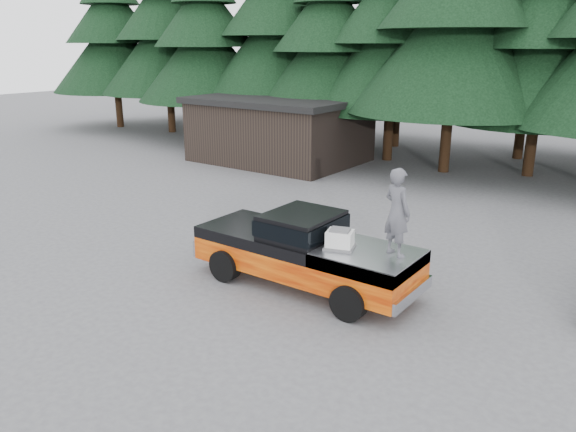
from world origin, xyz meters
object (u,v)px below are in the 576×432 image
Objects in this scene: man_on_bed at (397,212)px; utility_building at (280,129)px; air_compressor at (340,240)px; pickup_truck at (305,261)px.

man_on_bed is 0.24× the size of utility_building.
man_on_bed is (1.22, 0.39, 0.81)m from air_compressor.
air_compressor is (1.14, -0.22, 0.87)m from pickup_truck.
man_on_bed is at bearing 4.11° from pickup_truck.
pickup_truck is 2.90m from man_on_bed.
utility_building is (-12.47, 12.24, -0.68)m from man_on_bed.
pickup_truck is 2.97× the size of man_on_bed.
man_on_bed reaches higher than utility_building.
man_on_bed reaches higher than air_compressor.
air_compressor is 0.30× the size of man_on_bed.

